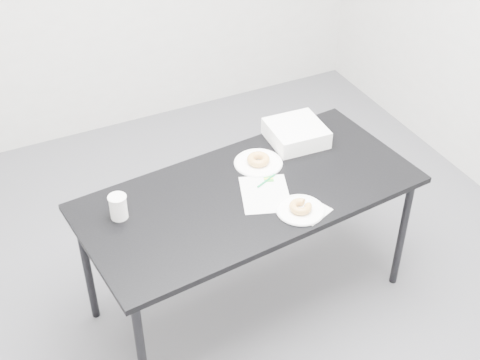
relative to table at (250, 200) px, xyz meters
name	(u,v)px	position (x,y,z in m)	size (l,w,h in m)	color
floor	(226,295)	(-0.11, 0.07, -0.71)	(4.00, 4.00, 0.00)	#4B4B50
table	(250,200)	(0.00, 0.00, 0.00)	(1.76, 0.96, 0.77)	black
scorecard	(265,194)	(0.06, -0.06, 0.06)	(0.23, 0.30, 0.00)	silver
logo_patch	(269,179)	(0.13, 0.04, 0.06)	(0.05, 0.05, 0.00)	green
pen	(266,181)	(0.11, 0.03, 0.07)	(0.01, 0.01, 0.14)	#0B803F
napkin	(310,210)	(0.19, -0.26, 0.06)	(0.16, 0.16, 0.00)	silver
plate_near	(300,210)	(0.15, -0.24, 0.06)	(0.23, 0.23, 0.01)	white
donut_near	(301,207)	(0.15, -0.24, 0.09)	(0.11, 0.11, 0.04)	#C68E3E
plate_far	(258,163)	(0.14, 0.19, 0.06)	(0.25, 0.25, 0.01)	white
donut_far	(258,159)	(0.14, 0.19, 0.09)	(0.12, 0.12, 0.04)	#C68E3E
coffee_cup	(118,207)	(-0.64, 0.09, 0.12)	(0.08, 0.08, 0.12)	white
cup_lid	(279,133)	(0.37, 0.38, 0.06)	(0.09, 0.09, 0.01)	silver
bakery_box	(296,133)	(0.43, 0.29, 0.11)	(0.29, 0.29, 0.10)	white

